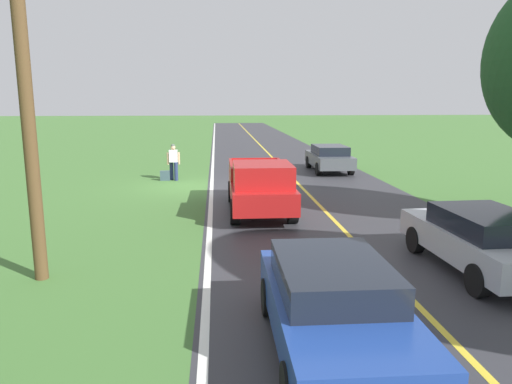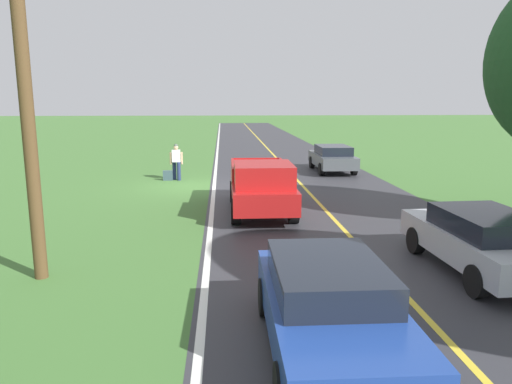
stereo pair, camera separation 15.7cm
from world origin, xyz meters
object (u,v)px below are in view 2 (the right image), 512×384
(hitchhiker_walking, at_px, (176,160))
(suitcase_carried, at_px, (168,175))
(sedan_mid_oncoming, at_px, (481,239))
(sedan_ahead_same_lane, at_px, (329,305))
(sedan_near_oncoming, at_px, (332,158))
(pickup_truck_passing, at_px, (261,185))
(utility_pole_roadside, at_px, (26,99))

(hitchhiker_walking, relative_size, suitcase_carried, 3.72)
(hitchhiker_walking, distance_m, sedan_mid_oncoming, 15.43)
(hitchhiker_walking, height_order, sedan_ahead_same_lane, hitchhiker_walking)
(sedan_near_oncoming, xyz_separation_m, sedan_mid_oncoming, (0.17, 15.43, 0.00))
(pickup_truck_passing, height_order, sedan_near_oncoming, pickup_truck_passing)
(sedan_ahead_same_lane, xyz_separation_m, utility_pole_roadside, (5.55, -3.51, 3.07))
(sedan_ahead_same_lane, distance_m, utility_pole_roadside, 7.25)
(pickup_truck_passing, xyz_separation_m, utility_pole_roadside, (5.27, 5.72, 2.86))
(sedan_near_oncoming, distance_m, utility_pole_roadside, 18.31)
(suitcase_carried, xyz_separation_m, pickup_truck_passing, (-3.94, 7.08, 0.73))
(pickup_truck_passing, bearing_deg, utility_pole_roadside, 47.34)
(hitchhiker_walking, height_order, pickup_truck_passing, pickup_truck_passing)
(hitchhiker_walking, bearing_deg, suitcase_carried, 13.68)
(pickup_truck_passing, distance_m, sedan_ahead_same_lane, 9.24)
(hitchhiker_walking, bearing_deg, sedan_near_oncoming, -164.79)
(hitchhiker_walking, xyz_separation_m, sedan_near_oncoming, (-8.12, -2.21, -0.23))
(sedan_mid_oncoming, bearing_deg, hitchhiker_walking, -58.95)
(pickup_truck_passing, distance_m, sedan_near_oncoming, 10.46)
(sedan_mid_oncoming, xyz_separation_m, sedan_ahead_same_lane, (4.15, 3.20, 0.00))
(sedan_mid_oncoming, bearing_deg, suitcase_carried, -57.45)
(suitcase_carried, height_order, sedan_near_oncoming, sedan_near_oncoming)
(suitcase_carried, bearing_deg, hitchhiker_walking, 100.86)
(suitcase_carried, relative_size, pickup_truck_passing, 0.09)
(pickup_truck_passing, relative_size, sedan_mid_oncoming, 1.21)
(sedan_near_oncoming, bearing_deg, utility_pole_roadside, 56.86)
(suitcase_carried, bearing_deg, sedan_mid_oncoming, 29.73)
(sedan_mid_oncoming, distance_m, sedan_ahead_same_lane, 5.24)
(hitchhiker_walking, bearing_deg, sedan_ahead_same_lane, 103.05)
(sedan_near_oncoming, xyz_separation_m, utility_pole_roadside, (9.87, 15.11, 3.07))
(suitcase_carried, height_order, utility_pole_roadside, utility_pole_roadside)
(suitcase_carried, bearing_deg, sedan_near_oncoming, 102.32)
(sedan_mid_oncoming, bearing_deg, utility_pole_roadside, -1.84)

